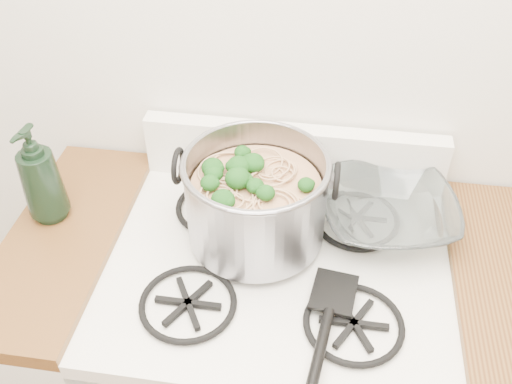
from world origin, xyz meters
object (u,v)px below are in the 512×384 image
object	(u,v)px
gas_range	(274,377)
spatula	(334,290)
bottle	(39,174)
stock_pot	(256,201)
glass_bowl	(386,218)

from	to	relation	value
gas_range	spatula	distance (m)	0.52
bottle	spatula	bearing A→B (deg)	-2.84
gas_range	stock_pot	world-z (taller)	stock_pot
spatula	bottle	world-z (taller)	bottle
gas_range	stock_pot	xyz separation A→B (m)	(-0.06, 0.07, 0.59)
stock_pot	glass_bowl	bearing A→B (deg)	14.59
stock_pot	glass_bowl	xyz separation A→B (m)	(0.30, 0.08, -0.08)
bottle	gas_range	bearing A→B (deg)	3.06
stock_pot	gas_range	bearing A→B (deg)	-48.50
stock_pot	bottle	xyz separation A→B (m)	(-0.49, -0.01, 0.02)
gas_range	stock_pot	size ratio (longest dim) A/B	2.64
gas_range	bottle	bearing A→B (deg)	173.97
glass_bowl	bottle	distance (m)	0.80
gas_range	stock_pot	distance (m)	0.59
gas_range	glass_bowl	bearing A→B (deg)	31.57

